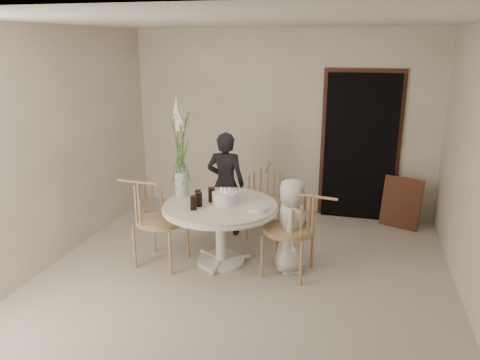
% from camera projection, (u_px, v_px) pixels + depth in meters
% --- Properties ---
extents(ground, '(4.50, 4.50, 0.00)m').
position_uv_depth(ground, '(245.00, 275.00, 5.22)').
color(ground, beige).
rests_on(ground, ground).
extents(room_shell, '(4.50, 4.50, 4.50)m').
position_uv_depth(room_shell, '(245.00, 132.00, 4.76)').
color(room_shell, silver).
rests_on(room_shell, ground).
extents(doorway, '(1.00, 0.10, 2.10)m').
position_uv_depth(doorway, '(360.00, 148.00, 6.68)').
color(doorway, black).
rests_on(doorway, ground).
extents(door_trim, '(1.12, 0.03, 2.22)m').
position_uv_depth(door_trim, '(360.00, 143.00, 6.70)').
color(door_trim, '#5A271F').
rests_on(door_trim, ground).
extents(table, '(1.33, 1.33, 0.73)m').
position_uv_depth(table, '(221.00, 213.00, 5.37)').
color(table, white).
rests_on(table, ground).
extents(picture_frame, '(0.56, 0.35, 0.71)m').
position_uv_depth(picture_frame, '(401.00, 203.00, 6.51)').
color(picture_frame, '#5A271F').
rests_on(picture_frame, ground).
extents(chair_far, '(0.53, 0.57, 0.91)m').
position_uv_depth(chair_far, '(266.00, 192.00, 6.23)').
color(chair_far, tan).
rests_on(chair_far, ground).
extents(chair_right, '(0.63, 0.59, 0.96)m').
position_uv_depth(chair_right, '(301.00, 223.00, 5.06)').
color(chair_right, tan).
rests_on(chair_right, ground).
extents(chair_left, '(0.62, 0.58, 0.99)m').
position_uv_depth(chair_left, '(149.00, 210.00, 5.39)').
color(chair_left, tan).
rests_on(chair_left, ground).
extents(girl, '(0.51, 0.34, 1.39)m').
position_uv_depth(girl, '(226.00, 184.00, 6.21)').
color(girl, black).
rests_on(girl, ground).
extents(boy, '(0.37, 0.55, 1.09)m').
position_uv_depth(boy, '(291.00, 226.00, 5.20)').
color(boy, silver).
rests_on(boy, ground).
extents(birthday_cake, '(0.29, 0.29, 0.19)m').
position_uv_depth(birthday_cake, '(225.00, 198.00, 5.32)').
color(birthday_cake, white).
rests_on(birthday_cake, table).
extents(cola_tumbler_a, '(0.07, 0.07, 0.14)m').
position_uv_depth(cola_tumbler_a, '(198.00, 196.00, 5.38)').
color(cola_tumbler_a, black).
rests_on(cola_tumbler_a, table).
extents(cola_tumbler_b, '(0.09, 0.09, 0.16)m').
position_uv_depth(cola_tumbler_b, '(193.00, 203.00, 5.13)').
color(cola_tumbler_b, black).
rests_on(cola_tumbler_b, table).
extents(cola_tumbler_c, '(0.08, 0.08, 0.16)m').
position_uv_depth(cola_tumbler_c, '(199.00, 199.00, 5.24)').
color(cola_tumbler_c, black).
rests_on(cola_tumbler_c, table).
extents(cola_tumbler_d, '(0.10, 0.10, 0.17)m').
position_uv_depth(cola_tumbler_d, '(212.00, 195.00, 5.39)').
color(cola_tumbler_d, black).
rests_on(cola_tumbler_d, table).
extents(plate_stack, '(0.30, 0.30, 0.06)m').
position_uv_depth(plate_stack, '(258.00, 209.00, 5.09)').
color(plate_stack, silver).
rests_on(plate_stack, table).
extents(flower_vase, '(0.16, 0.16, 1.18)m').
position_uv_depth(flower_vase, '(180.00, 153.00, 5.45)').
color(flower_vase, silver).
rests_on(flower_vase, table).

